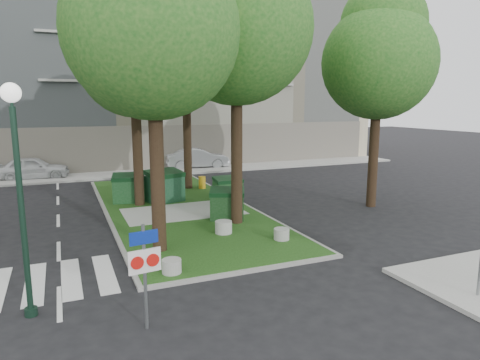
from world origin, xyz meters
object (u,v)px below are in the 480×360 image
dumpster_b (165,186)px  traffic_sign_pole (144,263)px  car_silver (197,158)px  tree_median_near_right (238,13)px  bollard_mid (224,227)px  litter_bin (202,182)px  tree_median_far (186,34)px  dumpster_c (227,204)px  car_white (33,168)px  tree_street_right (380,52)px  tree_median_mid (135,51)px  bollard_left (172,266)px  tree_median_near_left (154,14)px  dumpster_a (129,188)px  dumpster_d (228,190)px  street_lamp (18,174)px  bollard_right (282,234)px

dumpster_b → traffic_sign_pole: (-3.03, -11.24, 0.62)m
dumpster_b → car_silver: (4.82, 10.26, -0.10)m
tree_median_near_right → bollard_mid: bearing=-132.4°
traffic_sign_pole → litter_bin: bearing=59.9°
tree_median_far → bollard_mid: size_ratio=19.38×
dumpster_c → car_white: car_white is taller
tree_median_near_right → tree_street_right: (7.00, 0.50, -1.00)m
car_silver → litter_bin: bearing=169.6°
tree_median_mid → dumpster_b: bearing=8.6°
dumpster_b → bollard_left: size_ratio=3.56×
litter_bin → traffic_sign_pole: size_ratio=0.29×
tree_median_near_left → dumpster_a: bearing=89.5°
dumpster_d → car_white: 14.20m
dumpster_c → car_silver: (3.22, 14.35, 0.02)m
street_lamp → bollard_right: bearing=16.9°
tree_median_near_left → dumpster_a: (0.06, 7.26, -6.54)m
dumpster_b → car_silver: dumpster_b is taller
tree_street_right → car_white: bearing=136.9°
bollard_left → car_silver: bearing=70.6°
street_lamp → tree_street_right: bearing=21.1°
tree_median_near_right → dumpster_c: 7.28m
tree_median_near_left → dumpster_a: tree_median_near_left is taller
tree_median_near_right → bollard_right: bearing=-79.1°
tree_street_right → dumpster_c: 9.56m
dumpster_c → bollard_mid: bearing=-91.7°
dumpster_d → car_white: (-8.89, 11.06, 0.03)m
dumpster_d → dumpster_a: bearing=157.4°
bollard_right → street_lamp: 8.55m
dumpster_c → bollard_left: 5.81m
traffic_sign_pole → tree_median_near_right: bearing=45.9°
tree_median_near_right → tree_median_mid: (-3.00, 4.50, -1.01)m
dumpster_b → bollard_right: size_ratio=3.58×
traffic_sign_pole → car_white: bearing=90.8°
tree_median_near_left → litter_bin: bearing=64.6°
tree_street_right → car_white: size_ratio=2.36×
tree_median_far → dumpster_d: bearing=-80.0°
tree_median_near_right → dumpster_d: size_ratio=8.80×
tree_street_right → dumpster_c: size_ratio=6.11×
car_silver → bollard_left: bearing=165.8°
bollard_left → street_lamp: bearing=-165.3°
dumpster_a → car_silver: car_silver is taller
bollard_right → car_silver: (2.47, 17.58, 0.45)m
tree_median_mid → bollard_left: (-0.70, -8.56, -6.67)m
tree_street_right → dumpster_b: size_ratio=5.25×
street_lamp → car_silver: size_ratio=1.12×
dumpster_c → dumpster_d: dumpster_c is taller
bollard_mid → litter_bin: bearing=77.3°
dumpster_c → dumpster_b: bearing=134.9°
tree_median_near_right → car_white: size_ratio=2.68×
street_lamp → litter_bin: bearing=56.4°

